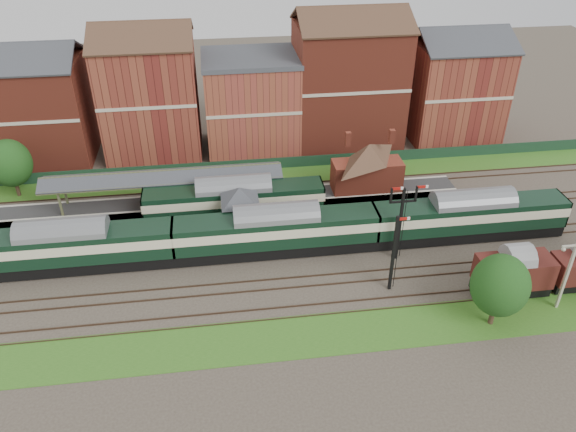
{
  "coord_description": "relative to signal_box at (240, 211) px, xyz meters",
  "views": [
    {
      "loc": [
        -4.74,
        -45.48,
        33.93
      ],
      "look_at": [
        1.75,
        2.0,
        3.0
      ],
      "focal_mm": 35.0,
      "sensor_mm": 36.0,
      "label": 1
    }
  ],
  "objects": [
    {
      "name": "town_backdrop",
      "position": [
        2.82,
        21.75,
        3.81
      ],
      "size": [
        69.0,
        10.0,
        16.0
      ],
      "color": "#953826",
      "rests_on": "ground"
    },
    {
      "name": "station_building",
      "position": [
        15.0,
        6.5,
        0.76
      ],
      "size": [
        8.1,
        8.1,
        5.9
      ],
      "color": "#953826",
      "rests_on": "platform"
    },
    {
      "name": "yard_lamp",
      "position": [
        27.0,
        -14.75,
        0.79
      ],
      "size": [
        2.6,
        0.22,
        7.0
      ],
      "color": "beige",
      "rests_on": "ground"
    },
    {
      "name": "grass_front",
      "position": [
        3.0,
        -15.25,
        -3.16
      ],
      "size": [
        90.0,
        5.0,
        0.06
      ],
      "primitive_type": "cube",
      "color": "#2D6619",
      "rests_on": "ground"
    },
    {
      "name": "canopy",
      "position": [
        -8.0,
        6.5,
        1.39
      ],
      "size": [
        26.0,
        3.89,
        4.08
      ],
      "color": "brown",
      "rests_on": "platform"
    },
    {
      "name": "semaphore_siding",
      "position": [
        13.02,
        -10.25,
        0.96
      ],
      "size": [
        1.23,
        0.25,
        8.0
      ],
      "color": "black",
      "rests_on": "ground"
    },
    {
      "name": "fence",
      "position": [
        3.0,
        14.75,
        -2.44
      ],
      "size": [
        90.0,
        0.12,
        1.5
      ],
      "primitive_type": "cube",
      "color": "#193823",
      "rests_on": "ground"
    },
    {
      "name": "grass_back",
      "position": [
        3.0,
        12.75,
        -3.16
      ],
      "size": [
        90.0,
        4.5,
        0.06
      ],
      "primitive_type": "cube",
      "color": "#2D6619",
      "rests_on": "ground"
    },
    {
      "name": "tree_far",
      "position": [
        20.31,
        -15.88,
        1.02
      ],
      "size": [
        4.78,
        4.78,
        6.97
      ],
      "color": "#382619",
      "rests_on": "ground"
    },
    {
      "name": "signal_box",
      "position": [
        0.0,
        0.0,
        0.0
      ],
      "size": [
        5.4,
        5.4,
        6.0
      ],
      "color": "#687B57",
      "rests_on": "ground"
    },
    {
      "name": "semaphore_bracket",
      "position": [
        15.04,
        -5.75,
        1.44
      ],
      "size": [
        3.6,
        0.25,
        8.18
      ],
      "color": "black",
      "rests_on": "ground"
    },
    {
      "name": "dmu_train",
      "position": [
        3.31,
        -3.25,
        -0.5
      ],
      "size": [
        60.19,
        3.16,
        4.62
      ],
      "color": "black",
      "rests_on": "ground"
    },
    {
      "name": "platform_railcar",
      "position": [
        -0.48,
        3.25,
        -0.6
      ],
      "size": [
        19.32,
        3.04,
        4.45
      ],
      "color": "black",
      "rests_on": "ground"
    },
    {
      "name": "ground",
      "position": [
        3.0,
        -3.25,
        -3.19
      ],
      "size": [
        160.0,
        160.0,
        0.0
      ],
      "primitive_type": "plane",
      "color": "#473D33",
      "rests_on": "ground"
    },
    {
      "name": "platform",
      "position": [
        -2.0,
        6.5,
        -2.69
      ],
      "size": [
        55.0,
        3.4,
        1.0
      ],
      "primitive_type": "cube",
      "color": "#2D2D2D",
      "rests_on": "ground"
    },
    {
      "name": "brick_hut",
      "position": [
        8.0,
        0.0,
        -2.0
      ],
      "size": [
        3.2,
        2.64,
        2.94
      ],
      "color": "maroon",
      "rests_on": "ground"
    },
    {
      "name": "tree_back",
      "position": [
        -25.5,
        12.06,
        1.12
      ],
      "size": [
        4.88,
        4.88,
        7.13
      ],
      "color": "#382619",
      "rests_on": "ground"
    },
    {
      "name": "goods_van_a",
      "position": [
        23.73,
        -12.25,
        -0.9
      ],
      "size": [
        6.68,
        2.89,
        4.05
      ],
      "color": "black",
      "rests_on": "ground"
    }
  ]
}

